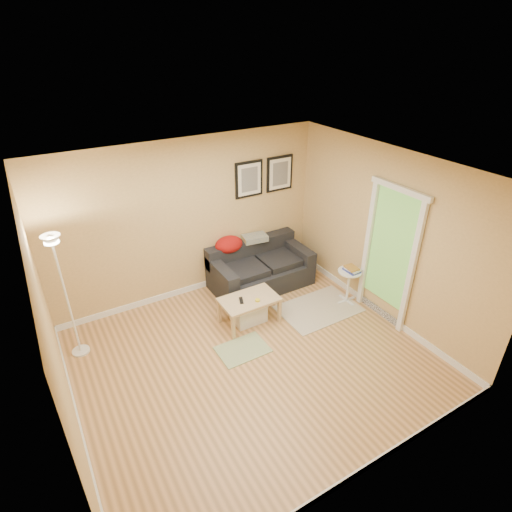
# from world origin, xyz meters

# --- Properties ---
(floor) EXTENTS (4.50, 4.50, 0.00)m
(floor) POSITION_xyz_m (0.00, 0.00, 0.00)
(floor) COLOR tan
(floor) RESTS_ON ground
(ceiling) EXTENTS (4.50, 4.50, 0.00)m
(ceiling) POSITION_xyz_m (0.00, 0.00, 2.60)
(ceiling) COLOR white
(ceiling) RESTS_ON wall_back
(wall_back) EXTENTS (4.50, 0.00, 4.50)m
(wall_back) POSITION_xyz_m (0.00, 2.00, 1.30)
(wall_back) COLOR tan
(wall_back) RESTS_ON ground
(wall_front) EXTENTS (4.50, 0.00, 4.50)m
(wall_front) POSITION_xyz_m (0.00, -2.00, 1.30)
(wall_front) COLOR tan
(wall_front) RESTS_ON ground
(wall_left) EXTENTS (0.00, 4.00, 4.00)m
(wall_left) POSITION_xyz_m (-2.25, 0.00, 1.30)
(wall_left) COLOR tan
(wall_left) RESTS_ON ground
(wall_right) EXTENTS (0.00, 4.00, 4.00)m
(wall_right) POSITION_xyz_m (2.25, 0.00, 1.30)
(wall_right) COLOR tan
(wall_right) RESTS_ON ground
(baseboard_back) EXTENTS (4.50, 0.02, 0.10)m
(baseboard_back) POSITION_xyz_m (0.00, 1.99, 0.05)
(baseboard_back) COLOR white
(baseboard_back) RESTS_ON ground
(baseboard_front) EXTENTS (4.50, 0.02, 0.10)m
(baseboard_front) POSITION_xyz_m (0.00, -1.99, 0.05)
(baseboard_front) COLOR white
(baseboard_front) RESTS_ON ground
(baseboard_left) EXTENTS (0.02, 4.00, 0.10)m
(baseboard_left) POSITION_xyz_m (-2.24, 0.00, 0.05)
(baseboard_left) COLOR white
(baseboard_left) RESTS_ON ground
(baseboard_right) EXTENTS (0.02, 4.00, 0.10)m
(baseboard_right) POSITION_xyz_m (2.24, 0.00, 0.05)
(baseboard_right) COLOR white
(baseboard_right) RESTS_ON ground
(sofa) EXTENTS (1.70, 0.90, 0.75)m
(sofa) POSITION_xyz_m (1.05, 1.53, 0.38)
(sofa) COLOR black
(sofa) RESTS_ON ground
(red_throw) EXTENTS (0.48, 0.36, 0.28)m
(red_throw) POSITION_xyz_m (0.62, 1.86, 0.77)
(red_throw) COLOR #9F130E
(red_throw) RESTS_ON sofa
(plaid_throw) EXTENTS (0.45, 0.32, 0.10)m
(plaid_throw) POSITION_xyz_m (1.11, 1.84, 0.78)
(plaid_throw) COLOR tan
(plaid_throw) RESTS_ON sofa
(framed_print_left) EXTENTS (0.50, 0.04, 0.60)m
(framed_print_left) POSITION_xyz_m (1.08, 1.98, 1.80)
(framed_print_left) COLOR black
(framed_print_left) RESTS_ON wall_back
(framed_print_right) EXTENTS (0.50, 0.04, 0.60)m
(framed_print_right) POSITION_xyz_m (1.68, 1.98, 1.80)
(framed_print_right) COLOR black
(framed_print_right) RESTS_ON wall_back
(area_rug) EXTENTS (1.25, 0.85, 0.01)m
(area_rug) POSITION_xyz_m (1.48, 0.45, 0.01)
(area_rug) COLOR beige
(area_rug) RESTS_ON ground
(green_runner) EXTENTS (0.70, 0.50, 0.01)m
(green_runner) POSITION_xyz_m (-0.03, 0.23, 0.01)
(green_runner) COLOR #668C4C
(green_runner) RESTS_ON ground
(coffee_table) EXTENTS (0.97, 0.73, 0.43)m
(coffee_table) POSITION_xyz_m (0.36, 0.74, 0.22)
(coffee_table) COLOR tan
(coffee_table) RESTS_ON ground
(remote_control) EXTENTS (0.11, 0.17, 0.02)m
(remote_control) POSITION_xyz_m (0.23, 0.74, 0.44)
(remote_control) COLOR black
(remote_control) RESTS_ON coffee_table
(tape_roll) EXTENTS (0.07, 0.07, 0.03)m
(tape_roll) POSITION_xyz_m (0.44, 0.62, 0.45)
(tape_roll) COLOR yellow
(tape_roll) RESTS_ON coffee_table
(storage_bin) EXTENTS (0.50, 0.37, 0.31)m
(storage_bin) POSITION_xyz_m (0.37, 0.77, 0.15)
(storage_bin) COLOR white
(storage_bin) RESTS_ON ground
(side_table) EXTENTS (0.38, 0.38, 0.58)m
(side_table) POSITION_xyz_m (2.02, 0.39, 0.29)
(side_table) COLOR white
(side_table) RESTS_ON ground
(book_stack) EXTENTS (0.22, 0.27, 0.08)m
(book_stack) POSITION_xyz_m (2.04, 0.38, 0.62)
(book_stack) COLOR navy
(book_stack) RESTS_ON side_table
(floor_lamp) EXTENTS (0.24, 0.24, 1.82)m
(floor_lamp) POSITION_xyz_m (-2.00, 1.35, 0.86)
(floor_lamp) COLOR white
(floor_lamp) RESTS_ON ground
(doorway) EXTENTS (0.12, 1.01, 2.13)m
(doorway) POSITION_xyz_m (2.20, -0.15, 1.02)
(doorway) COLOR white
(doorway) RESTS_ON ground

